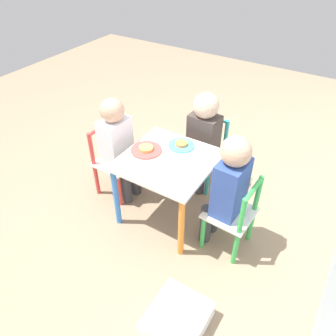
{
  "coord_description": "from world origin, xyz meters",
  "views": [
    {
      "loc": [
        1.33,
        0.83,
        1.63
      ],
      "look_at": [
        0.0,
        0.0,
        0.39
      ],
      "focal_mm": 35.0,
      "sensor_mm": 36.0,
      "label": 1
    }
  ],
  "objects_px": {
    "plate_front": "(146,150)",
    "child_left": "(203,133)",
    "chair_teal": "(205,152)",
    "storage_bin": "(177,320)",
    "child_front": "(118,142)",
    "plate_left": "(181,145)",
    "kids_table": "(168,169)",
    "chair_green": "(233,216)",
    "chair_red": "(114,162)",
    "child_back": "(228,185)"
  },
  "relations": [
    {
      "from": "chair_teal",
      "to": "plate_front",
      "type": "height_order",
      "value": "chair_teal"
    },
    {
      "from": "chair_red",
      "to": "plate_front",
      "type": "relative_size",
      "value": 2.64
    },
    {
      "from": "child_front",
      "to": "plate_left",
      "type": "xyz_separation_m",
      "value": [
        -0.15,
        0.39,
        0.04
      ]
    },
    {
      "from": "plate_left",
      "to": "chair_green",
      "type": "bearing_deg",
      "value": 68.3
    },
    {
      "from": "kids_table",
      "to": "plate_left",
      "type": "bearing_deg",
      "value": 180.0
    },
    {
      "from": "plate_front",
      "to": "storage_bin",
      "type": "height_order",
      "value": "plate_front"
    },
    {
      "from": "kids_table",
      "to": "storage_bin",
      "type": "bearing_deg",
      "value": 35.19
    },
    {
      "from": "storage_bin",
      "to": "plate_front",
      "type": "bearing_deg",
      "value": -136.24
    },
    {
      "from": "chair_teal",
      "to": "child_back",
      "type": "xyz_separation_m",
      "value": [
        0.47,
        0.36,
        0.21
      ]
    },
    {
      "from": "child_back",
      "to": "plate_left",
      "type": "height_order",
      "value": "child_back"
    },
    {
      "from": "chair_teal",
      "to": "plate_left",
      "type": "height_order",
      "value": "chair_teal"
    },
    {
      "from": "plate_front",
      "to": "child_left",
      "type": "bearing_deg",
      "value": 154.36
    },
    {
      "from": "kids_table",
      "to": "plate_left",
      "type": "xyz_separation_m",
      "value": [
        -0.16,
        0.0,
        0.09
      ]
    },
    {
      "from": "storage_bin",
      "to": "child_front",
      "type": "bearing_deg",
      "value": -127.35
    },
    {
      "from": "chair_green",
      "to": "child_front",
      "type": "xyz_separation_m",
      "value": [
        -0.03,
        -0.85,
        0.19
      ]
    },
    {
      "from": "child_back",
      "to": "plate_front",
      "type": "height_order",
      "value": "child_back"
    },
    {
      "from": "kids_table",
      "to": "plate_front",
      "type": "bearing_deg",
      "value": -90.0
    },
    {
      "from": "kids_table",
      "to": "storage_bin",
      "type": "height_order",
      "value": "kids_table"
    },
    {
      "from": "chair_green",
      "to": "storage_bin",
      "type": "height_order",
      "value": "chair_green"
    },
    {
      "from": "chair_green",
      "to": "kids_table",
      "type": "bearing_deg",
      "value": -90.0
    },
    {
      "from": "chair_teal",
      "to": "storage_bin",
      "type": "bearing_deg",
      "value": -64.9
    },
    {
      "from": "kids_table",
      "to": "plate_left",
      "type": "relative_size",
      "value": 3.21
    },
    {
      "from": "plate_front",
      "to": "child_front",
      "type": "bearing_deg",
      "value": -92.82
    },
    {
      "from": "chair_red",
      "to": "storage_bin",
      "type": "bearing_deg",
      "value": -123.82
    },
    {
      "from": "chair_teal",
      "to": "child_back",
      "type": "distance_m",
      "value": 0.63
    },
    {
      "from": "child_front",
      "to": "plate_left",
      "type": "relative_size",
      "value": 4.45
    },
    {
      "from": "kids_table",
      "to": "chair_green",
      "type": "height_order",
      "value": "chair_green"
    },
    {
      "from": "kids_table",
      "to": "plate_left",
      "type": "distance_m",
      "value": 0.18
    },
    {
      "from": "child_front",
      "to": "storage_bin",
      "type": "distance_m",
      "value": 1.12
    },
    {
      "from": "plate_left",
      "to": "kids_table",
      "type": "bearing_deg",
      "value": -0.0
    },
    {
      "from": "chair_teal",
      "to": "child_left",
      "type": "relative_size",
      "value": 0.7
    },
    {
      "from": "child_front",
      "to": "storage_bin",
      "type": "relative_size",
      "value": 2.48
    },
    {
      "from": "chair_green",
      "to": "plate_left",
      "type": "relative_size",
      "value": 3.06
    },
    {
      "from": "child_front",
      "to": "plate_front",
      "type": "relative_size",
      "value": 3.84
    },
    {
      "from": "chair_green",
      "to": "child_back",
      "type": "relative_size",
      "value": 0.67
    },
    {
      "from": "chair_green",
      "to": "plate_left",
      "type": "distance_m",
      "value": 0.54
    },
    {
      "from": "chair_green",
      "to": "plate_front",
      "type": "height_order",
      "value": "chair_green"
    },
    {
      "from": "kids_table",
      "to": "plate_front",
      "type": "xyz_separation_m",
      "value": [
        -0.0,
        -0.16,
        0.09
      ]
    },
    {
      "from": "chair_red",
      "to": "child_left",
      "type": "relative_size",
      "value": 0.7
    },
    {
      "from": "chair_green",
      "to": "child_back",
      "type": "height_order",
      "value": "child_back"
    },
    {
      "from": "child_front",
      "to": "child_back",
      "type": "xyz_separation_m",
      "value": [
        0.03,
        0.79,
        0.02
      ]
    },
    {
      "from": "chair_green",
      "to": "child_left",
      "type": "height_order",
      "value": "child_left"
    },
    {
      "from": "plate_front",
      "to": "kids_table",
      "type": "bearing_deg",
      "value": 90.0
    },
    {
      "from": "chair_red",
      "to": "child_front",
      "type": "relative_size",
      "value": 0.69
    },
    {
      "from": "kids_table",
      "to": "child_back",
      "type": "bearing_deg",
      "value": 87.14
    },
    {
      "from": "chair_green",
      "to": "storage_bin",
      "type": "distance_m",
      "value": 0.64
    },
    {
      "from": "child_left",
      "to": "storage_bin",
      "type": "bearing_deg",
      "value": -63.57
    },
    {
      "from": "chair_red",
      "to": "plate_left",
      "type": "relative_size",
      "value": 3.06
    },
    {
      "from": "child_left",
      "to": "plate_left",
      "type": "height_order",
      "value": "child_left"
    },
    {
      "from": "child_back",
      "to": "chair_green",
      "type": "bearing_deg",
      "value": 90.0
    }
  ]
}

